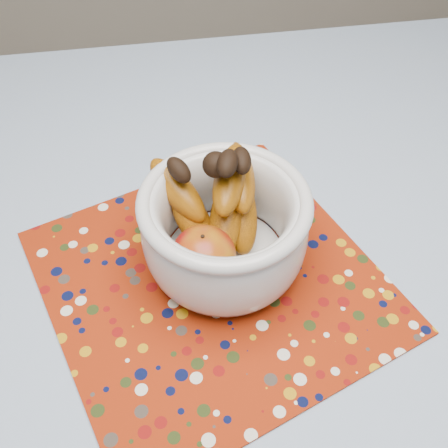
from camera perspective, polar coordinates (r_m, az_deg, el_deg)
The scene contains 4 objects.
table at distance 0.80m, azimuth 0.54°, elevation -10.02°, with size 1.20×1.20×0.75m.
tablecloth at distance 0.73m, azimuth 0.58°, elevation -6.68°, with size 1.32×1.32×0.01m, color slate.
placemat at distance 0.73m, azimuth -1.31°, elevation -6.12°, with size 0.43×0.43×0.00m, color maroon.
fruit_bowl at distance 0.68m, azimuth -0.39°, elevation 0.46°, with size 0.24×0.23×0.19m.
Camera 1 is at (-0.08, -0.41, 1.35)m, focal length 42.00 mm.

